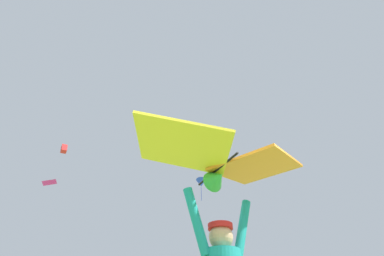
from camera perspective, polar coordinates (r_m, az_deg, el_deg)
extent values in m
sphere|color=tan|center=(2.71, 6.29, -22.44)|extent=(0.23, 0.23, 0.23)
cylinder|color=red|center=(2.74, 6.15, -20.53)|extent=(0.29, 0.29, 0.05)
cylinder|color=teal|center=(2.89, 10.85, -20.56)|extent=(0.29, 0.15, 0.62)
cylinder|color=teal|center=(2.61, 0.90, -19.30)|extent=(0.29, 0.15, 0.62)
cylinder|color=black|center=(2.98, 5.35, -9.09)|extent=(0.20, 0.80, 0.02)
cube|color=orange|center=(3.21, 13.84, -8.30)|extent=(1.25, 1.23, 0.23)
cube|color=yellow|center=(2.74, -2.06, -3.92)|extent=(1.11, 1.00, 0.23)
cone|color=green|center=(2.93, 5.46, -10.80)|extent=(0.28, 0.25, 0.24)
pyramid|color=#DB2393|center=(22.06, -28.53, -10.23)|extent=(1.23, 1.27, 0.50)
cone|color=blue|center=(23.12, 1.98, -11.83)|extent=(1.03, 1.08, 0.80)
cylinder|color=#203595|center=(22.71, 2.04, -13.99)|extent=(0.04, 0.04, 1.24)
cube|color=red|center=(29.18, -26.00, -4.07)|extent=(0.78, 0.81, 0.97)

